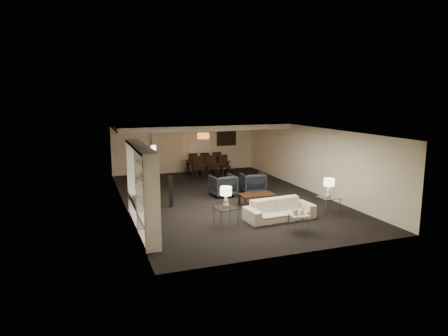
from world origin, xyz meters
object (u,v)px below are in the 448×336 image
at_px(pendant_light, 203,136).
at_px(coffee_table, 257,200).
at_px(armchair_left, 223,185).
at_px(chair_fr, 216,162).
at_px(dining_table, 208,168).
at_px(side_table_left, 226,217).
at_px(table_lamp_left, 226,197).
at_px(table_lamp_right, 329,188).
at_px(vase_amber, 143,174).
at_px(chair_fm, 204,162).
at_px(chair_nl, 199,168).
at_px(chair_nr, 225,166).
at_px(armchair_right, 253,183).
at_px(floor_speaker, 171,191).
at_px(television, 140,189).
at_px(chair_nm, 212,167).
at_px(marble_table, 298,223).
at_px(chair_fl, 192,163).
at_px(vase_blue, 149,200).
at_px(floor_lamp, 154,162).
at_px(sofa, 279,210).
at_px(side_table_right, 328,206).

height_order(pendant_light, coffee_table, pendant_light).
xyz_separation_m(armchair_left, chair_fr, (1.28, 4.65, 0.11)).
bearing_deg(dining_table, side_table_left, -102.87).
height_order(table_lamp_left, table_lamp_right, same).
relative_size(vase_amber, chair_fr, 0.19).
bearing_deg(chair_fr, coffee_table, 83.18).
height_order(side_table_left, chair_fm, chair_fm).
height_order(armchair_left, chair_nl, chair_nl).
bearing_deg(chair_fm, chair_nr, 119.78).
relative_size(armchair_right, floor_speaker, 0.82).
xyz_separation_m(pendant_light, armchair_right, (0.97, -3.21, -1.53)).
distance_m(television, chair_nm, 6.96).
xyz_separation_m(marble_table, chair_nr, (0.68, 7.75, 0.26)).
height_order(chair_fl, chair_fm, same).
bearing_deg(vase_blue, table_lamp_left, 18.29).
relative_size(television, vase_amber, 5.40).
height_order(coffee_table, table_lamp_right, table_lamp_right).
distance_m(marble_table, television, 4.54).
relative_size(armchair_left, chair_fl, 0.86).
distance_m(marble_table, floor_lamp, 8.62).
distance_m(chair_nl, chair_nm, 0.60).
height_order(vase_blue, chair_nl, vase_blue).
xyz_separation_m(side_table_left, floor_lamp, (-0.76, 7.14, 0.49)).
xyz_separation_m(side_table_left, chair_fr, (2.38, 7.95, 0.23)).
bearing_deg(side_table_left, chair_nm, 74.99).
relative_size(coffee_table, armchair_right, 1.34).
xyz_separation_m(chair_fm, chair_fr, (0.60, 0.00, 0.00)).
bearing_deg(floor_speaker, vase_amber, -110.89).
height_order(vase_amber, floor_speaker, vase_amber).
xyz_separation_m(pendant_light, marble_table, (0.37, -7.61, -1.68)).
bearing_deg(sofa, pendant_light, 89.07).
height_order(side_table_right, chair_nl, chair_nl).
bearing_deg(floor_lamp, side_table_left, -83.96).
bearing_deg(vase_blue, chair_nr, 57.81).
xyz_separation_m(dining_table, floor_lamp, (-2.54, -0.16, 0.42)).
relative_size(marble_table, vase_amber, 2.61).
height_order(chair_nl, chair_fm, same).
height_order(chair_nr, floor_lamp, floor_lamp).
relative_size(sofa, armchair_right, 2.45).
bearing_deg(armchair_left, chair_nm, -106.13).
relative_size(dining_table, chair_fr, 1.92).
distance_m(chair_fl, chair_fm, 0.60).
distance_m(pendant_light, chair_fm, 2.07).
relative_size(marble_table, floor_lamp, 0.32).
bearing_deg(floor_speaker, side_table_left, -62.13).
relative_size(armchair_left, chair_fr, 0.86).
distance_m(coffee_table, side_table_right, 2.34).
xyz_separation_m(marble_table, vase_amber, (-3.98, 1.08, 1.41)).
bearing_deg(armchair_left, chair_fl, -95.63).
bearing_deg(marble_table, armchair_right, 82.23).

